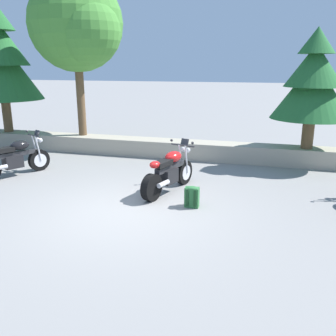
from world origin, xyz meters
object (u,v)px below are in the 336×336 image
at_px(rider_backpack, 192,196).
at_px(leafy_tree_mid_left, 79,26).
at_px(pine_tree_far_left, 0,59).
at_px(motorcycle_red_centre, 169,172).
at_px(motorcycle_black_near_left, 15,158).
at_px(pine_tree_mid_right, 313,81).

xyz_separation_m(rider_backpack, leafy_tree_mid_left, (-4.75, 4.25, 3.94)).
bearing_deg(pine_tree_far_left, leafy_tree_mid_left, 0.59).
bearing_deg(motorcycle_red_centre, motorcycle_black_near_left, 178.12).
bearing_deg(pine_tree_mid_right, pine_tree_far_left, 179.75).
bearing_deg(motorcycle_red_centre, rider_backpack, -48.89).
relative_size(motorcycle_red_centre, leafy_tree_mid_left, 0.38).
distance_m(motorcycle_black_near_left, leafy_tree_mid_left, 4.96).
height_order(rider_backpack, pine_tree_mid_right, pine_tree_mid_right).
relative_size(pine_tree_far_left, pine_tree_mid_right, 1.32).
bearing_deg(motorcycle_black_near_left, pine_tree_mid_right, 22.32).
bearing_deg(pine_tree_mid_right, motorcycle_red_centre, -135.04).
xyz_separation_m(motorcycle_red_centre, rider_backpack, (0.73, -0.84, -0.24)).
bearing_deg(motorcycle_black_near_left, leafy_tree_mid_left, 82.81).
height_order(motorcycle_black_near_left, pine_tree_far_left, pine_tree_far_left).
relative_size(motorcycle_black_near_left, pine_tree_mid_right, 0.56).
bearing_deg(leafy_tree_mid_left, motorcycle_red_centre, -40.35).
xyz_separation_m(motorcycle_black_near_left, pine_tree_mid_right, (7.77, 3.19, 2.02)).
height_order(motorcycle_red_centre, pine_tree_far_left, pine_tree_far_left).
xyz_separation_m(rider_backpack, pine_tree_far_left, (-7.91, 4.22, 2.90)).
bearing_deg(pine_tree_far_left, rider_backpack, -28.09).
relative_size(rider_backpack, pine_tree_mid_right, 0.14).
xyz_separation_m(motorcycle_red_centre, pine_tree_far_left, (-7.18, 3.38, 2.66)).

